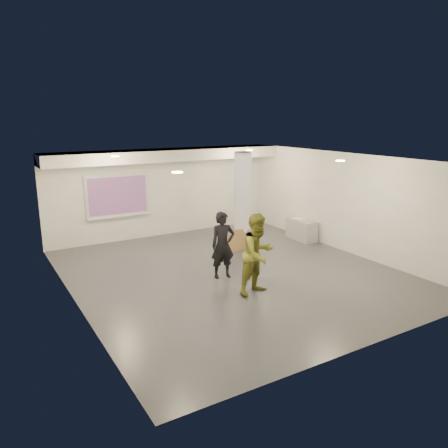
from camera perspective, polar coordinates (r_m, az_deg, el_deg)
floor at (r=11.67m, az=1.01°, el=-6.37°), size 8.00×9.00×0.01m
ceiling at (r=11.00m, az=1.08°, el=8.45°), size 8.00×9.00×0.01m
wall_back at (r=15.17m, az=-7.98°, el=4.13°), size 8.00×0.01×3.00m
wall_front at (r=7.94m, az=18.54°, el=-5.58°), size 8.00×0.01×3.00m
wall_left at (r=9.80m, az=-19.25°, el=-1.96°), size 0.01×9.00×3.00m
wall_right at (r=13.74m, az=15.38°, el=2.73°), size 0.01×9.00×3.00m
soffit_band at (r=14.50m, az=-7.30°, el=8.96°), size 8.00×1.10×0.36m
downlight_nw at (r=12.37m, az=-14.03°, el=8.56°), size 0.22×0.22×0.02m
downlight_ne at (r=14.28m, az=3.31°, el=9.62°), size 0.22×0.22×0.02m
downlight_sw at (r=8.65m, az=-6.12°, el=6.73°), size 0.22×0.22×0.02m
downlight_se at (r=11.21m, az=14.94°, el=7.99°), size 0.22×0.22×0.02m
column at (r=13.52m, az=2.42°, el=3.05°), size 0.52×0.52×3.00m
projection_screen at (r=14.59m, az=-13.71°, el=3.58°), size 2.10×0.13×1.42m
credenza at (r=14.89m, az=10.08°, el=-0.71°), size 0.55×1.19×0.68m
papers_stack at (r=14.89m, az=9.73°, el=0.70°), size 0.30×0.37×0.02m
cardboard_back at (r=13.49m, az=2.14°, el=-2.10°), size 0.61×0.21×0.66m
cardboard_front at (r=13.36m, az=1.26°, el=-2.48°), size 0.51×0.16×0.55m
woman at (r=11.10m, az=-0.15°, el=-2.78°), size 0.69×0.51×1.72m
man at (r=10.12m, az=4.46°, el=-3.92°), size 1.06×0.91×1.91m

